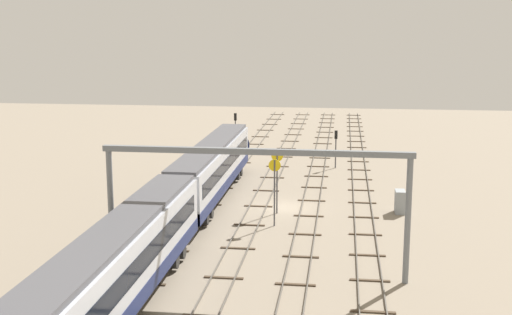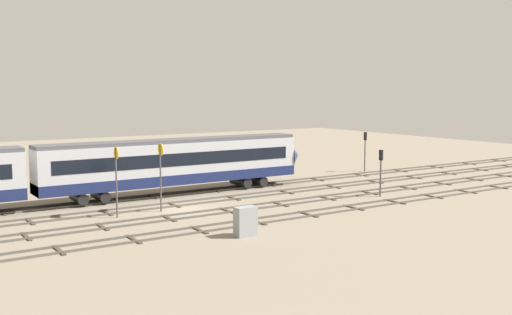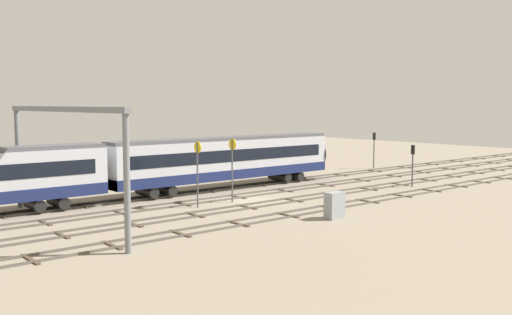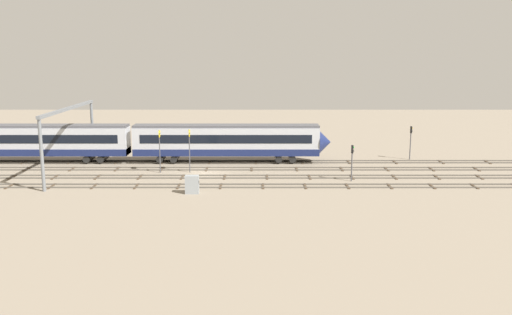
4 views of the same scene
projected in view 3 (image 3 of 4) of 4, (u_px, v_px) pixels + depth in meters
ground_plane at (253, 200)px, 47.43m from camera, size 143.55×143.55×0.00m
track_near_foreground at (309, 211)px, 42.43m from camera, size 127.55×2.40×0.16m
track_second_near at (271, 203)px, 45.76m from camera, size 127.55×2.40×0.16m
track_middle at (237, 196)px, 49.09m from camera, size 127.55×2.40×0.16m
track_with_train at (208, 190)px, 52.42m from camera, size 127.55×2.40×0.16m
overhead_gantry at (61, 135)px, 36.88m from camera, size 0.40×18.54×7.89m
speed_sign_near_foreground at (198, 165)px, 43.87m from camera, size 0.14×0.92×5.17m
speed_sign_mid_trackside at (232, 161)px, 46.25m from camera, size 0.14×0.94×5.24m
signal_light_trackside_approach at (413, 159)px, 54.87m from camera, size 0.31×0.32×4.09m
signal_light_trackside_departure at (374, 145)px, 70.78m from camera, size 0.31×0.32×4.49m
relay_cabinet at (335, 205)px, 39.81m from camera, size 1.41×0.79×1.89m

